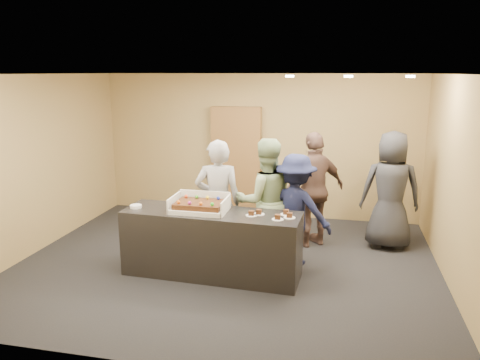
{
  "coord_description": "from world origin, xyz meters",
  "views": [
    {
      "loc": [
        1.56,
        -6.17,
        2.73
      ],
      "look_at": [
        0.2,
        0.0,
        1.26
      ],
      "focal_mm": 35.0,
      "sensor_mm": 36.0,
      "label": 1
    }
  ],
  "objects": [
    {
      "name": "room",
      "position": [
        0.0,
        0.0,
        1.35
      ],
      "size": [
        6.04,
        6.0,
        2.7
      ],
      "color": "black",
      "rests_on": "ground"
    },
    {
      "name": "serving_counter",
      "position": [
        -0.11,
        -0.4,
        0.45
      ],
      "size": [
        2.43,
        0.81,
        0.9
      ],
      "primitive_type": "cube",
      "rotation": [
        0.0,
        0.0,
        -0.05
      ],
      "color": "black",
      "rests_on": "floor"
    },
    {
      "name": "storage_cabinet",
      "position": [
        -0.41,
        2.41,
        1.05
      ],
      "size": [
        0.95,
        0.15,
        2.09
      ],
      "primitive_type": "cube",
      "color": "brown",
      "rests_on": "floor"
    },
    {
      "name": "cake_box",
      "position": [
        -0.27,
        -0.37,
        0.95
      ],
      "size": [
        0.74,
        0.51,
        0.22
      ],
      "color": "white",
      "rests_on": "serving_counter"
    },
    {
      "name": "sheet_cake",
      "position": [
        -0.27,
        -0.4,
        1.0
      ],
      "size": [
        0.64,
        0.44,
        0.12
      ],
      "color": "#3E1D0E",
      "rests_on": "cake_box"
    },
    {
      "name": "plate_stack",
      "position": [
        -1.18,
        -0.43,
        0.92
      ],
      "size": [
        0.16,
        0.16,
        0.04
      ],
      "primitive_type": "cylinder",
      "color": "white",
      "rests_on": "serving_counter"
    },
    {
      "name": "slice_a",
      "position": [
        0.45,
        -0.45,
        0.92
      ],
      "size": [
        0.15,
        0.15,
        0.07
      ],
      "color": "white",
      "rests_on": "serving_counter"
    },
    {
      "name": "slice_b",
      "position": [
        0.54,
        -0.37,
        0.92
      ],
      "size": [
        0.15,
        0.15,
        0.07
      ],
      "color": "white",
      "rests_on": "serving_counter"
    },
    {
      "name": "slice_c",
      "position": [
        0.81,
        -0.54,
        0.92
      ],
      "size": [
        0.15,
        0.15,
        0.07
      ],
      "color": "white",
      "rests_on": "serving_counter"
    },
    {
      "name": "slice_d",
      "position": [
        0.88,
        -0.3,
        0.92
      ],
      "size": [
        0.15,
        0.15,
        0.07
      ],
      "color": "white",
      "rests_on": "serving_counter"
    },
    {
      "name": "slice_e",
      "position": [
        0.95,
        -0.43,
        0.92
      ],
      "size": [
        0.15,
        0.15,
        0.07
      ],
      "color": "white",
      "rests_on": "serving_counter"
    },
    {
      "name": "person_server_grey",
      "position": [
        -0.13,
        0.05,
        0.91
      ],
      "size": [
        0.73,
        0.56,
        1.81
      ],
      "primitive_type": "imported",
      "rotation": [
        0.0,
        0.0,
        3.34
      ],
      "color": "#9D9DA2",
      "rests_on": "floor"
    },
    {
      "name": "person_sage_man",
      "position": [
        0.52,
        0.27,
        0.91
      ],
      "size": [
        1.08,
        0.97,
        1.82
      ],
      "primitive_type": "imported",
      "rotation": [
        0.0,
        0.0,
        3.53
      ],
      "color": "#94AE7E",
      "rests_on": "floor"
    },
    {
      "name": "person_navy_man",
      "position": [
        0.96,
        0.23,
        0.81
      ],
      "size": [
        1.16,
        0.83,
        1.62
      ],
      "primitive_type": "imported",
      "rotation": [
        0.0,
        0.0,
        2.9
      ],
      "color": "#141838",
      "rests_on": "floor"
    },
    {
      "name": "person_brown_extra",
      "position": [
        1.17,
        1.07,
        0.91
      ],
      "size": [
        1.12,
        1.01,
        1.83
      ],
      "primitive_type": "imported",
      "rotation": [
        0.0,
        0.0,
        3.8
      ],
      "color": "brown",
      "rests_on": "floor"
    },
    {
      "name": "person_dark_suit",
      "position": [
        2.33,
        1.22,
        0.93
      ],
      "size": [
        0.93,
        0.62,
        1.86
      ],
      "primitive_type": "imported",
      "rotation": [
        0.0,
        0.0,
        3.17
      ],
      "color": "#27282C",
      "rests_on": "floor"
    },
    {
      "name": "ceiling_spotlights",
      "position": [
        1.6,
        0.5,
        2.67
      ],
      "size": [
        1.72,
        0.12,
        0.03
      ],
      "color": "#FFEAC6",
      "rests_on": "ceiling"
    }
  ]
}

